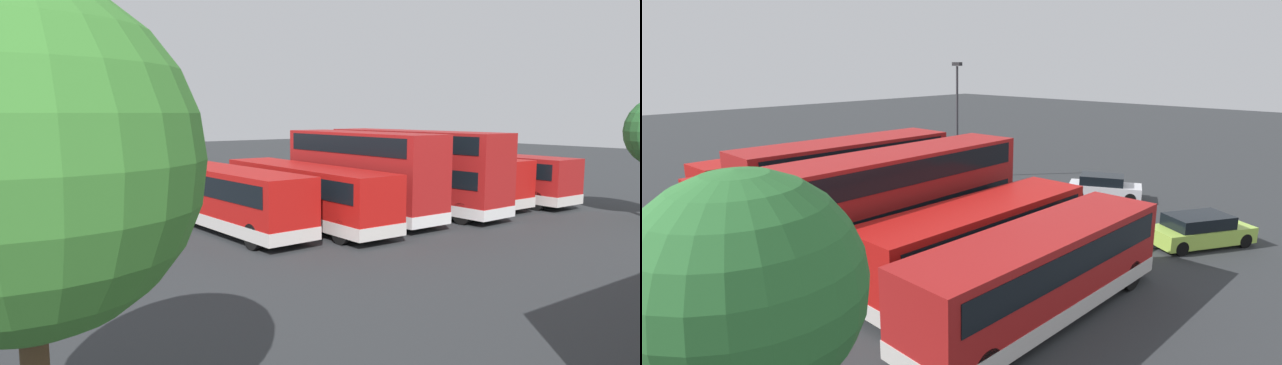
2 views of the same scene
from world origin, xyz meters
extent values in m
plane|color=#2D3033|center=(0.00, 0.00, 0.00)|extent=(140.00, 140.00, 0.00)
cube|color=#A51919|center=(-8.80, 10.67, 1.65)|extent=(2.74, 10.67, 2.60)
cube|color=silver|center=(-8.80, 10.67, 0.62)|extent=(2.78, 10.71, 0.55)
cube|color=black|center=(-8.80, 10.67, 2.25)|extent=(2.78, 9.87, 0.90)
cube|color=black|center=(-8.90, 5.32, 2.25)|extent=(2.25, 0.10, 1.10)
cylinder|color=black|center=(-7.75, 6.73, 0.55)|extent=(0.32, 1.11, 1.10)
cylinder|color=black|center=(-9.99, 6.77, 0.55)|extent=(0.32, 1.11, 1.10)
cylinder|color=black|center=(-7.61, 14.56, 0.55)|extent=(0.32, 1.11, 1.10)
cube|color=#B71411|center=(-5.50, 9.95, 1.65)|extent=(2.66, 10.18, 2.60)
cube|color=silver|center=(-5.50, 9.95, 0.62)|extent=(2.70, 10.22, 0.55)
cube|color=black|center=(-5.50, 9.95, 2.25)|extent=(2.71, 9.38, 0.90)
cube|color=black|center=(-5.56, 4.84, 2.25)|extent=(2.25, 0.08, 1.10)
cylinder|color=black|center=(-4.42, 6.26, 0.55)|extent=(0.31, 1.10, 1.10)
cylinder|color=black|center=(-6.67, 6.28, 0.55)|extent=(0.31, 1.10, 1.10)
cylinder|color=black|center=(-4.34, 13.61, 0.55)|extent=(0.31, 1.10, 1.10)
cylinder|color=black|center=(-6.59, 13.64, 0.55)|extent=(0.31, 1.10, 1.10)
cube|color=#A51919|center=(-1.89, 10.45, 2.45)|extent=(2.87, 11.48, 4.20)
cube|color=silver|center=(-1.89, 10.45, 0.62)|extent=(2.92, 11.52, 0.55)
cube|color=black|center=(-1.89, 10.45, 2.25)|extent=(2.91, 10.68, 0.90)
cube|color=black|center=(-1.89, 10.45, 3.95)|extent=(2.91, 10.68, 0.90)
cube|color=black|center=(-1.73, 4.71, 2.25)|extent=(2.25, 0.12, 1.10)
cylinder|color=black|center=(-0.64, 6.17, 0.55)|extent=(0.33, 1.11, 1.10)
cylinder|color=black|center=(-2.89, 6.11, 0.55)|extent=(0.33, 1.11, 1.10)
cylinder|color=black|center=(-0.89, 14.79, 0.55)|extent=(0.33, 1.11, 1.10)
cylinder|color=black|center=(-3.14, 14.72, 0.55)|extent=(0.33, 1.11, 1.10)
cube|color=#A51919|center=(2.00, 10.46, 2.45)|extent=(2.65, 10.07, 4.20)
cube|color=silver|center=(2.00, 10.46, 0.62)|extent=(2.69, 10.11, 0.55)
cube|color=black|center=(2.00, 10.46, 2.25)|extent=(2.71, 9.28, 0.90)
cube|color=black|center=(2.00, 10.46, 3.95)|extent=(2.71, 9.28, 0.90)
cube|color=black|center=(1.95, 5.41, 2.25)|extent=(2.25, 0.08, 1.10)
cylinder|color=black|center=(3.09, 6.82, 0.55)|extent=(0.31, 1.10, 1.10)
cylinder|color=black|center=(0.84, 6.85, 0.55)|extent=(0.31, 1.10, 1.10)
cylinder|color=black|center=(3.16, 14.07, 0.55)|extent=(0.31, 1.10, 1.10)
cylinder|color=black|center=(0.91, 14.10, 0.55)|extent=(0.31, 1.10, 1.10)
cube|color=#B71411|center=(5.48, 10.25, 1.65)|extent=(2.74, 11.67, 2.60)
cube|color=silver|center=(5.48, 10.25, 0.62)|extent=(2.78, 11.71, 0.55)
cube|color=black|center=(5.48, 10.25, 2.25)|extent=(2.79, 10.87, 0.90)
cube|color=black|center=(5.39, 4.40, 2.25)|extent=(2.25, 0.10, 1.10)
cylinder|color=black|center=(6.54, 5.81, 0.55)|extent=(0.32, 1.10, 1.10)
cylinder|color=black|center=(4.29, 5.85, 0.55)|extent=(0.32, 1.10, 1.10)
cylinder|color=black|center=(6.68, 14.64, 0.55)|extent=(0.32, 1.10, 1.10)
cylinder|color=black|center=(4.43, 14.68, 0.55)|extent=(0.32, 1.10, 1.10)
cube|color=#B71411|center=(9.18, 9.64, 1.65)|extent=(2.92, 10.11, 2.60)
cube|color=silver|center=(9.18, 9.64, 0.62)|extent=(2.96, 10.15, 0.55)
cube|color=black|center=(9.18, 9.64, 2.25)|extent=(2.95, 9.31, 0.90)
cube|color=black|center=(9.36, 4.60, 2.25)|extent=(2.25, 0.14, 1.10)
cylinder|color=black|center=(10.43, 6.07, 0.55)|extent=(0.34, 1.11, 1.10)
cylinder|color=black|center=(8.19, 5.99, 0.55)|extent=(0.34, 1.11, 1.10)
cylinder|color=black|center=(10.17, 13.29, 0.55)|extent=(0.34, 1.11, 1.10)
cylinder|color=black|center=(7.92, 13.20, 0.55)|extent=(0.34, 1.11, 1.10)
cube|color=silver|center=(-3.36, -3.83, 0.53)|extent=(4.50, 3.38, 0.70)
cube|color=black|center=(-3.18, -3.75, 1.15)|extent=(2.94, 2.54, 0.55)
cylinder|color=black|center=(-4.35, -5.18, 0.32)|extent=(0.67, 0.47, 0.64)
cylinder|color=black|center=(-5.03, -3.73, 0.32)|extent=(0.67, 0.47, 0.64)
cylinder|color=black|center=(-1.69, -3.94, 0.32)|extent=(0.67, 0.47, 0.64)
cylinder|color=black|center=(-2.37, -2.49, 0.32)|extent=(0.67, 0.47, 0.64)
cube|color=#A5D14C|center=(-10.26, 0.39, 0.53)|extent=(3.83, 4.84, 0.70)
cube|color=black|center=(-10.16, 0.57, 1.15)|extent=(2.78, 3.18, 0.55)
cylinder|color=black|center=(-10.40, -1.45, 0.32)|extent=(0.51, 0.66, 0.64)
cylinder|color=black|center=(-11.79, -0.65, 0.32)|extent=(0.51, 0.66, 0.64)
cylinder|color=black|center=(-8.73, 1.44, 0.32)|extent=(0.51, 0.66, 0.64)
cylinder|color=black|center=(-10.12, 2.24, 0.32)|extent=(0.51, 0.66, 0.64)
cylinder|color=#38383D|center=(7.12, -2.01, 3.83)|extent=(0.16, 0.16, 7.66)
cube|color=#262628|center=(7.12, -2.01, 7.81)|extent=(0.70, 0.30, 0.24)
cylinder|color=#197F33|center=(1.00, 0.35, 0.47)|extent=(0.60, 0.60, 0.95)
sphere|color=#2D7033|center=(-9.78, 20.17, 4.62)|extent=(3.76, 3.76, 3.76)
camera|label=1|loc=(21.21, 33.02, 5.53)|focal=31.69mm
camera|label=2|loc=(-17.10, 23.07, 8.03)|focal=28.19mm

